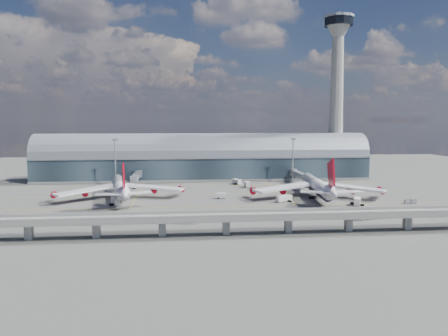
{
  "coord_description": "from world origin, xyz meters",
  "views": [
    {
      "loc": [
        -14.04,
        -189.03,
        35.99
      ],
      "look_at": [
        5.78,
        10.0,
        14.0
      ],
      "focal_mm": 35.0,
      "sensor_mm": 36.0,
      "label": 1
    }
  ],
  "objects": [
    {
      "name": "terminal",
      "position": [
        0.0,
        77.99,
        11.34
      ],
      "size": [
        200.0,
        30.0,
        28.0
      ],
      "color": "#202C36",
      "rests_on": "ground"
    },
    {
      "name": "floodlight_mast_left",
      "position": [
        -50.0,
        55.0,
        13.63
      ],
      "size": [
        3.0,
        0.7,
        25.7
      ],
      "color": "gray",
      "rests_on": "ground"
    },
    {
      "name": "cargo_train_0",
      "position": [
        -12.05,
        -39.35,
        0.81
      ],
      "size": [
        7.13,
        2.52,
        1.56
      ],
      "rotation": [
        0.0,
        0.0,
        1.72
      ],
      "color": "gray",
      "rests_on": "ground"
    },
    {
      "name": "service_truck_1",
      "position": [
        4.37,
        8.32,
        1.31
      ],
      "size": [
        4.58,
        2.43,
        2.6
      ],
      "rotation": [
        0.0,
        0.0,
        1.52
      ],
      "color": "silver",
      "rests_on": "ground"
    },
    {
      "name": "floodlight_mast_right",
      "position": [
        50.0,
        55.0,
        13.63
      ],
      "size": [
        3.0,
        0.7,
        25.7
      ],
      "color": "gray",
      "rests_on": "ground"
    },
    {
      "name": "airliner_right",
      "position": [
        48.97,
        5.42,
        5.44
      ],
      "size": [
        63.28,
        66.16,
        20.98
      ],
      "rotation": [
        0.0,
        0.0,
        -0.1
      ],
      "color": "white",
      "rests_on": "ground"
    },
    {
      "name": "service_truck_2",
      "position": [
        31.36,
        -1.96,
        1.44
      ],
      "size": [
        7.82,
        5.38,
        2.77
      ],
      "rotation": [
        0.0,
        0.0,
        2.03
      ],
      "color": "silver",
      "rests_on": "ground"
    },
    {
      "name": "taxi_lines",
      "position": [
        0.0,
        22.11,
        0.01
      ],
      "size": [
        200.0,
        80.12,
        0.01
      ],
      "color": "gold",
      "rests_on": "ground"
    },
    {
      "name": "jet_bridge_right",
      "position": [
        52.63,
        51.18,
        5.18
      ],
      "size": [
        4.4,
        32.0,
        7.25
      ],
      "color": "gray",
      "rests_on": "ground"
    },
    {
      "name": "cargo_train_2",
      "position": [
        84.62,
        -12.05,
        0.96
      ],
      "size": [
        5.42,
        1.75,
        1.84
      ],
      "rotation": [
        0.0,
        0.0,
        1.57
      ],
      "color": "gray",
      "rests_on": "ground"
    },
    {
      "name": "control_tower",
      "position": [
        85.0,
        83.0,
        51.64
      ],
      "size": [
        19.0,
        19.0,
        103.0
      ],
      "color": "gray",
      "rests_on": "ground"
    },
    {
      "name": "jet_bridge_left",
      "position": [
        -38.6,
        53.12,
        5.18
      ],
      "size": [
        4.4,
        28.0,
        7.25
      ],
      "color": "gray",
      "rests_on": "ground"
    },
    {
      "name": "ground",
      "position": [
        0.0,
        0.0,
        0.0
      ],
      "size": [
        500.0,
        500.0,
        0.0
      ],
      "primitive_type": "plane",
      "color": "#474744",
      "rests_on": "ground"
    },
    {
      "name": "service_truck_5",
      "position": [
        17.29,
        52.8,
        1.46
      ],
      "size": [
        4.73,
        6.29,
        2.86
      ],
      "rotation": [
        0.0,
        0.0,
        0.48
      ],
      "color": "silver",
      "rests_on": "ground"
    },
    {
      "name": "service_truck_0",
      "position": [
        -42.07,
        -1.46,
        1.59
      ],
      "size": [
        5.04,
        7.81,
        3.08
      ],
      "rotation": [
        0.0,
        0.0,
        0.38
      ],
      "color": "silver",
      "rests_on": "ground"
    },
    {
      "name": "guideway",
      "position": [
        -0.0,
        -55.0,
        5.29
      ],
      "size": [
        220.0,
        8.5,
        7.2
      ],
      "color": "gray",
      "rests_on": "ground"
    },
    {
      "name": "cargo_train_1",
      "position": [
        54.36,
        -39.2,
        0.99
      ],
      "size": [
        11.5,
        4.72,
        1.9
      ],
      "rotation": [
        0.0,
        0.0,
        1.31
      ],
      "color": "gray",
      "rests_on": "ground"
    },
    {
      "name": "airliner_left",
      "position": [
        -41.7,
        11.65,
        5.5
      ],
      "size": [
        59.73,
        62.89,
        19.25
      ],
      "rotation": [
        0.0,
        0.0,
        0.19
      ],
      "color": "white",
      "rests_on": "ground"
    },
    {
      "name": "service_truck_4",
      "position": [
        21.37,
        40.88,
        1.51
      ],
      "size": [
        2.94,
        5.34,
        2.99
      ],
      "rotation": [
        0.0,
        0.0,
        0.09
      ],
      "color": "silver",
      "rests_on": "ground"
    },
    {
      "name": "service_truck_3",
      "position": [
        60.4,
        -13.06,
        1.6
      ],
      "size": [
        4.95,
        6.93,
        3.13
      ],
      "rotation": [
        0.0,
        0.0,
        -0.43
      ],
      "color": "silver",
      "rests_on": "ground"
    }
  ]
}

